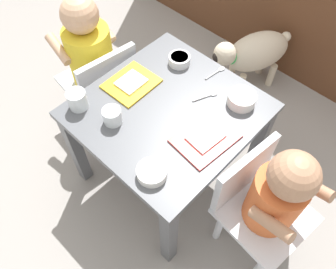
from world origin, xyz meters
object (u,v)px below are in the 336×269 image
(seated_child_left, at_px, (91,56))
(food_tray_right, at_px, (206,138))
(dining_table, at_px, (168,122))
(cereal_bowl_right_side, at_px, (152,172))
(food_tray_left, at_px, (131,83))
(spoon_by_right_tray, at_px, (208,96))
(spoon_by_left_tray, at_px, (217,72))
(water_cup_left, at_px, (78,101))
(veggie_bowl_near, at_px, (179,59))
(seated_child_right, at_px, (273,196))
(water_cup_right, at_px, (112,117))
(cereal_bowl_left_side, at_px, (242,99))
(dog, at_px, (254,53))

(seated_child_left, distance_m, food_tray_right, 0.63)
(dining_table, relative_size, cereal_bowl_right_side, 6.31)
(food_tray_left, distance_m, spoon_by_right_tray, 0.28)
(spoon_by_left_tray, bearing_deg, spoon_by_right_tray, -66.29)
(spoon_by_left_tray, xyz_separation_m, spoon_by_right_tray, (0.05, -0.12, 0.00))
(water_cup_left, xyz_separation_m, veggie_bowl_near, (0.11, 0.40, -0.01))
(seated_child_right, relative_size, food_tray_left, 3.38)
(dining_table, distance_m, seated_child_left, 0.45)
(seated_child_right, relative_size, spoon_by_right_tray, 6.46)
(cereal_bowl_right_side, height_order, spoon_by_left_tray, cereal_bowl_right_side)
(dining_table, relative_size, water_cup_left, 8.72)
(water_cup_left, xyz_separation_m, cereal_bowl_right_side, (0.38, -0.02, -0.01))
(spoon_by_right_tray, bearing_deg, cereal_bowl_right_side, -77.51)
(cereal_bowl_right_side, bearing_deg, water_cup_left, 177.48)
(water_cup_left, bearing_deg, dining_table, 41.59)
(food_tray_left, xyz_separation_m, veggie_bowl_near, (0.05, 0.20, 0.01))
(water_cup_right, height_order, spoon_by_left_tray, water_cup_right)
(cereal_bowl_left_side, bearing_deg, water_cup_left, -135.00)
(food_tray_left, bearing_deg, cereal_bowl_left_side, 30.51)
(dining_table, distance_m, seated_child_right, 0.45)
(seated_child_left, xyz_separation_m, food_tray_left, (0.27, -0.02, 0.05))
(dog, bearing_deg, spoon_by_left_tray, -79.39)
(cereal_bowl_left_side, bearing_deg, food_tray_right, -87.58)
(seated_child_left, relative_size, water_cup_right, 10.43)
(food_tray_left, distance_m, water_cup_left, 0.21)
(water_cup_right, height_order, veggie_bowl_near, water_cup_right)
(dining_table, relative_size, water_cup_right, 9.29)
(water_cup_left, distance_m, spoon_by_right_tray, 0.46)
(seated_child_left, bearing_deg, dog, 60.81)
(seated_child_right, xyz_separation_m, food_tray_right, (-0.27, -0.02, 0.07))
(dog, height_order, veggie_bowl_near, veggie_bowl_near)
(seated_child_right, relative_size, water_cup_right, 9.74)
(cereal_bowl_right_side, relative_size, spoon_by_left_tray, 0.94)
(water_cup_left, xyz_separation_m, spoon_by_right_tray, (0.30, 0.35, -0.03))
(food_tray_left, height_order, water_cup_right, water_cup_right)
(water_cup_left, distance_m, cereal_bowl_right_side, 0.38)
(food_tray_left, bearing_deg, dining_table, 2.92)
(dining_table, height_order, cereal_bowl_left_side, cereal_bowl_left_side)
(dog, xyz_separation_m, water_cup_left, (-0.16, -0.90, 0.26))
(food_tray_right, height_order, water_cup_left, water_cup_left)
(veggie_bowl_near, height_order, cereal_bowl_right_side, veggie_bowl_near)
(seated_child_left, relative_size, veggie_bowl_near, 8.02)
(dining_table, xyz_separation_m, spoon_by_right_tray, (0.06, 0.14, 0.08))
(seated_child_right, relative_size, spoon_by_left_tray, 6.25)
(spoon_by_left_tray, bearing_deg, cereal_bowl_left_side, -21.58)
(water_cup_left, bearing_deg, water_cup_right, 15.65)
(seated_child_left, height_order, dog, seated_child_left)
(dog, distance_m, water_cup_right, 0.90)
(dining_table, bearing_deg, food_tray_left, -177.08)
(dining_table, xyz_separation_m, food_tray_right, (0.18, -0.01, 0.08))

